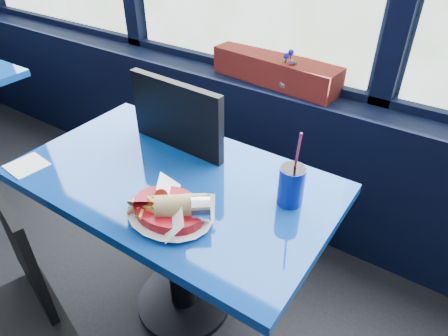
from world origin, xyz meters
TOP-DOWN VIEW (x-y plane):
  - window_sill at (0.00, 2.87)m, footprint 5.00×0.26m
  - near_table at (0.30, 2.00)m, footprint 1.20×0.70m
  - chair_near_front at (0.07, 1.40)m, footprint 0.49×0.49m
  - chair_near_back at (0.18, 2.31)m, footprint 0.49×0.49m
  - planter_box at (0.25, 2.89)m, footprint 0.70×0.24m
  - flower_vase at (0.34, 2.84)m, footprint 0.11×0.11m
  - food_basket at (0.44, 1.83)m, footprint 0.30×0.30m
  - ketchup_bottle at (0.25, 2.22)m, footprint 0.06×0.06m
  - soda_cup at (0.72, 2.11)m, footprint 0.09×0.09m
  - napkin at (-0.22, 1.74)m, footprint 0.15×0.15m

SIDE VIEW (x-z plane):
  - window_sill at x=0.00m, z-range 0.00..0.80m
  - chair_near_front at x=0.07m, z-range 0.07..0.94m
  - near_table at x=0.30m, z-range 0.19..0.94m
  - chair_near_back at x=0.18m, z-range 0.08..1.12m
  - napkin at x=-0.22m, z-range 0.75..0.75m
  - food_basket at x=0.44m, z-range 0.74..0.84m
  - soda_cup at x=0.72m, z-range 0.67..0.97m
  - ketchup_bottle at x=0.25m, z-range 0.74..0.95m
  - flower_vase at x=0.34m, z-range 0.76..0.96m
  - planter_box at x=0.25m, z-range 0.80..0.94m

